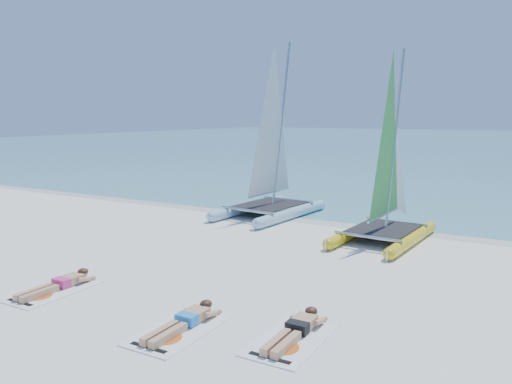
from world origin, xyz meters
TOP-DOWN VIEW (x-y plane):
  - ground at (0.00, 0.00)m, footprint 140.00×140.00m
  - sea at (0.00, 63.00)m, footprint 140.00×115.00m
  - wet_sand_strip at (0.00, 5.50)m, footprint 140.00×1.40m
  - catamaran_blue at (-2.76, 5.46)m, footprint 2.75×4.96m
  - catamaran_yellow at (1.86, 4.19)m, footprint 2.34×4.58m
  - towel_a at (-2.98, -3.84)m, footprint 1.00×1.85m
  - sunbather_a at (-2.98, -3.65)m, footprint 0.37×1.73m
  - towel_b at (0.49, -4.07)m, footprint 1.00×1.85m
  - sunbather_b at (0.49, -3.87)m, footprint 0.37×1.73m
  - towel_c at (2.30, -3.43)m, footprint 1.00×1.85m
  - sunbather_c at (2.30, -3.23)m, footprint 0.37×1.73m

SIDE VIEW (x-z plane):
  - ground at x=0.00m, z-range 0.00..0.00m
  - wet_sand_strip at x=0.00m, z-range 0.00..0.01m
  - sea at x=0.00m, z-range 0.00..0.01m
  - towel_a at x=-2.98m, z-range 0.00..0.02m
  - towel_b at x=0.49m, z-range 0.00..0.02m
  - towel_c at x=2.30m, z-range 0.00..0.02m
  - sunbather_a at x=-2.98m, z-range -0.01..0.25m
  - sunbather_b at x=0.49m, z-range -0.01..0.25m
  - sunbather_c at x=2.30m, z-range -0.01..0.25m
  - catamaran_yellow at x=1.86m, z-range -1.06..4.68m
  - catamaran_blue at x=-2.76m, z-range -1.31..5.18m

